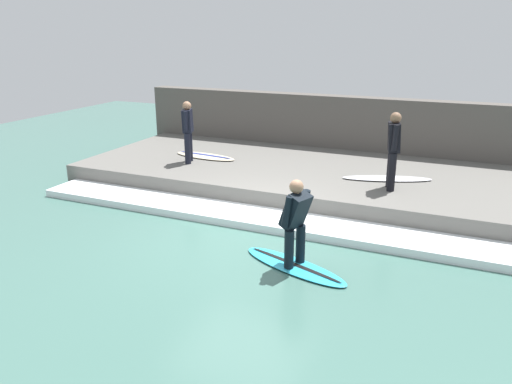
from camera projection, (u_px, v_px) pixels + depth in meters
ground_plane at (242, 237)px, 9.40m from camera, size 28.00×28.00×0.00m
concrete_ledge at (302, 176)px, 12.40m from camera, size 4.40×10.98×0.48m
back_wall at (330, 130)px, 14.31m from camera, size 0.50×11.52×1.94m
wave_foam_crest at (260, 218)px, 10.10m from camera, size 1.01×10.43×0.16m
surfboard_riding at (294, 266)px, 8.19m from camera, size 1.20×2.09×0.07m
surfer_riding at (296, 219)px, 7.93m from camera, size 0.52×0.52×1.45m
surfer_waiting_near at (188, 129)px, 12.48m from camera, size 0.50×0.35×1.55m
surfboard_waiting_near at (205, 156)px, 13.25m from camera, size 0.77×1.85×0.07m
surfer_waiting_far at (393, 147)px, 10.37m from camera, size 0.55×0.35×1.64m
surfboard_waiting_far at (387, 178)px, 11.28m from camera, size 1.07×2.04×0.06m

